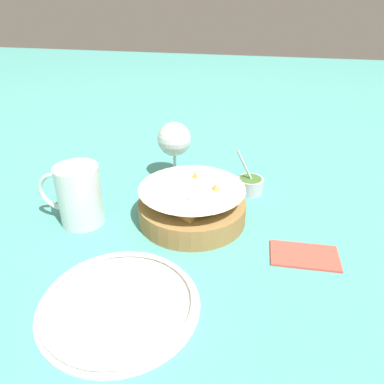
# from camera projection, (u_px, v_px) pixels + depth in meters

# --- Properties ---
(ground_plane) EXTENTS (4.00, 4.00, 0.00)m
(ground_plane) POSITION_uv_depth(u_px,v_px,m) (179.00, 213.00, 0.76)
(ground_plane) COLOR teal
(food_basket) EXTENTS (0.21, 0.21, 0.08)m
(food_basket) POSITION_uv_depth(u_px,v_px,m) (192.00, 205.00, 0.72)
(food_basket) COLOR olive
(food_basket) RESTS_ON ground_plane
(sauce_cup) EXTENTS (0.07, 0.06, 0.10)m
(sauce_cup) POSITION_uv_depth(u_px,v_px,m) (250.00, 184.00, 0.83)
(sauce_cup) COLOR #B7B7BC
(sauce_cup) RESTS_ON ground_plane
(wine_glass) EXTENTS (0.08, 0.08, 0.14)m
(wine_glass) POSITION_uv_depth(u_px,v_px,m) (174.00, 141.00, 0.86)
(wine_glass) COLOR silver
(wine_glass) RESTS_ON ground_plane
(beer_mug) EXTENTS (0.13, 0.08, 0.12)m
(beer_mug) POSITION_uv_depth(u_px,v_px,m) (79.00, 197.00, 0.71)
(beer_mug) COLOR silver
(beer_mug) RESTS_ON ground_plane
(side_plate) EXTENTS (0.23, 0.23, 0.01)m
(side_plate) POSITION_uv_depth(u_px,v_px,m) (119.00, 303.00, 0.53)
(side_plate) COLOR white
(side_plate) RESTS_ON ground_plane
(napkin) EXTENTS (0.12, 0.07, 0.01)m
(napkin) POSITION_uv_depth(u_px,v_px,m) (305.00, 255.00, 0.64)
(napkin) COLOR #DB4C3D
(napkin) RESTS_ON ground_plane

